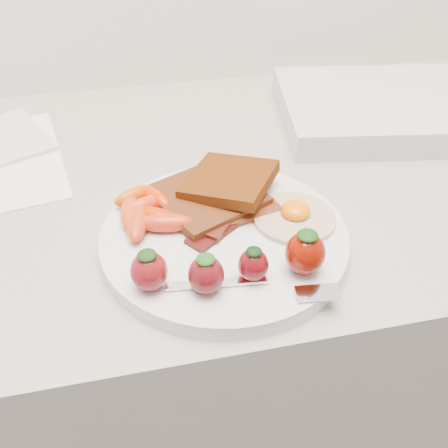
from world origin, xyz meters
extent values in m
cube|color=gray|center=(0.00, 1.70, 0.45)|extent=(2.00, 0.60, 0.90)
cylinder|color=silver|center=(0.00, 1.55, 0.91)|extent=(0.27, 0.27, 0.02)
cube|color=black|center=(-0.01, 1.60, 0.93)|extent=(0.15, 0.15, 0.01)
cube|color=black|center=(0.02, 1.61, 0.94)|extent=(0.13, 0.13, 0.02)
cylinder|color=beige|center=(0.08, 1.55, 0.92)|extent=(0.11, 0.11, 0.01)
ellipsoid|color=orange|center=(0.08, 1.55, 0.93)|extent=(0.04, 0.04, 0.02)
cube|color=black|center=(0.00, 1.56, 0.92)|extent=(0.10, 0.08, 0.00)
cube|color=#4F1209|center=(0.02, 1.57, 0.92)|extent=(0.11, 0.05, 0.00)
cube|color=#450A06|center=(0.01, 1.58, 0.92)|extent=(0.09, 0.10, 0.00)
ellipsoid|color=red|center=(-0.09, 1.60, 0.93)|extent=(0.06, 0.04, 0.02)
ellipsoid|color=#C42900|center=(-0.07, 1.58, 0.93)|extent=(0.06, 0.05, 0.02)
ellipsoid|color=red|center=(-0.09, 1.57, 0.93)|extent=(0.03, 0.07, 0.02)
ellipsoid|color=#E72F00|center=(-0.07, 1.61, 0.93)|extent=(0.04, 0.05, 0.02)
ellipsoid|color=#D04900|center=(-0.09, 1.62, 0.93)|extent=(0.05, 0.04, 0.02)
ellipsoid|color=red|center=(-0.06, 1.56, 0.93)|extent=(0.07, 0.03, 0.02)
ellipsoid|color=red|center=(-0.10, 1.59, 0.93)|extent=(0.03, 0.07, 0.02)
ellipsoid|color=maroon|center=(-0.09, 1.48, 0.94)|extent=(0.04, 0.04, 0.04)
ellipsoid|color=black|center=(-0.09, 1.48, 0.96)|extent=(0.02, 0.02, 0.01)
ellipsoid|color=#5E0C13|center=(-0.04, 1.47, 0.94)|extent=(0.03, 0.03, 0.04)
ellipsoid|color=#1A5115|center=(-0.04, 1.47, 0.96)|extent=(0.02, 0.02, 0.01)
ellipsoid|color=#59070D|center=(0.01, 1.47, 0.93)|extent=(0.03, 0.03, 0.03)
ellipsoid|color=black|center=(0.01, 1.47, 0.95)|extent=(0.02, 0.02, 0.01)
ellipsoid|color=#710C01|center=(0.06, 1.47, 0.94)|extent=(0.04, 0.04, 0.04)
ellipsoid|color=#133A0C|center=(0.06, 1.47, 0.96)|extent=(0.02, 0.02, 0.01)
cube|color=white|center=(-0.03, 1.47, 0.92)|extent=(0.10, 0.02, 0.00)
cube|color=#ADB8C8|center=(0.06, 1.44, 0.92)|extent=(0.04, 0.02, 0.00)
cube|color=silver|center=(-0.27, 1.84, 0.91)|extent=(0.16, 0.18, 0.01)
cube|color=silver|center=(0.30, 1.79, 0.92)|extent=(0.34, 0.29, 0.04)
camera|label=1|loc=(-0.09, 1.14, 1.26)|focal=40.00mm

